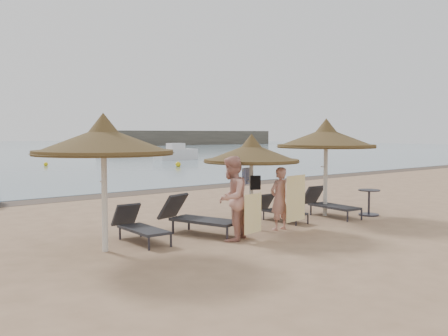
# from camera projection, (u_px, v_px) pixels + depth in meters

# --- Properties ---
(ground) EXTENTS (160.00, 160.00, 0.00)m
(ground) POSITION_uv_depth(u_px,v_px,m) (245.00, 236.00, 12.02)
(ground) COLOR tan
(ground) RESTS_ON ground
(wet_sand_strip) EXTENTS (200.00, 1.60, 0.01)m
(wet_sand_strip) POSITION_uv_depth(u_px,v_px,m) (84.00, 197.00, 19.28)
(wet_sand_strip) COLOR #4E3E32
(wet_sand_strip) RESTS_ON ground
(palapa_left) EXTENTS (2.93, 2.93, 2.90)m
(palapa_left) POSITION_uv_depth(u_px,v_px,m) (104.00, 141.00, 10.32)
(palapa_left) COLOR silver
(palapa_left) RESTS_ON ground
(palapa_center) EXTENTS (2.49, 2.49, 2.47)m
(palapa_center) POSITION_uv_depth(u_px,v_px,m) (251.00, 153.00, 12.80)
(palapa_center) COLOR silver
(palapa_center) RESTS_ON ground
(palapa_right) EXTENTS (2.95, 2.95, 2.92)m
(palapa_right) POSITION_uv_depth(u_px,v_px,m) (326.00, 138.00, 14.84)
(palapa_right) COLOR silver
(palapa_right) RESTS_ON ground
(lounger_far_left) EXTENTS (0.65, 1.84, 0.81)m
(lounger_far_left) POSITION_uv_depth(u_px,v_px,m) (138.00, 225.00, 11.46)
(lounger_far_left) COLOR #2A2932
(lounger_far_left) RESTS_ON ground
(lounger_near_left) EXTENTS (1.30, 2.24, 0.95)m
(lounger_near_left) POSITION_uv_depth(u_px,v_px,m) (195.00, 216.00, 12.29)
(lounger_near_left) COLOR #2A2932
(lounger_near_left) RESTS_ON ground
(lounger_near_right) EXTENTS (0.58, 1.64, 0.73)m
(lounger_near_right) POSITION_uv_depth(u_px,v_px,m) (278.00, 209.00, 14.14)
(lounger_near_right) COLOR #2A2932
(lounger_near_right) RESTS_ON ground
(lounger_far_right) EXTENTS (0.81, 1.98, 0.87)m
(lounger_far_right) POSITION_uv_depth(u_px,v_px,m) (328.00, 203.00, 14.91)
(lounger_far_right) COLOR #2A2932
(lounger_far_right) RESTS_ON ground
(side_table) EXTENTS (0.64, 0.64, 0.78)m
(side_table) POSITION_uv_depth(u_px,v_px,m) (369.00, 203.00, 15.05)
(side_table) COLOR #2A2932
(side_table) RESTS_ON ground
(person_left) EXTENTS (1.24, 1.09, 2.27)m
(person_left) POSITION_uv_depth(u_px,v_px,m) (232.00, 192.00, 11.49)
(person_left) COLOR tan
(person_left) RESTS_ON ground
(person_right) EXTENTS (0.88, 0.59, 1.88)m
(person_right) POSITION_uv_depth(u_px,v_px,m) (279.00, 194.00, 12.72)
(person_right) COLOR tan
(person_right) RESTS_ON ground
(towel_left) EXTENTS (0.65, 0.14, 0.92)m
(towel_left) POSITION_uv_depth(u_px,v_px,m) (253.00, 214.00, 11.47)
(towel_left) COLOR yellow
(towel_left) RESTS_ON ground
(towel_right) EXTENTS (0.84, 0.15, 1.18)m
(towel_right) POSITION_uv_depth(u_px,v_px,m) (296.00, 198.00, 12.76)
(towel_right) COLOR yellow
(towel_right) RESTS_ON ground
(bag_patterned) EXTENTS (0.35, 0.23, 0.42)m
(bag_patterned) POSITION_uv_depth(u_px,v_px,m) (247.00, 176.00, 12.98)
(bag_patterned) COLOR silver
(bag_patterned) RESTS_ON ground
(bag_dark) EXTENTS (0.27, 0.18, 0.36)m
(bag_dark) POSITION_uv_depth(u_px,v_px,m) (255.00, 183.00, 12.72)
(bag_dark) COLOR black
(bag_dark) RESTS_ON ground
(buoy_mid) EXTENTS (0.31, 0.31, 0.31)m
(buoy_mid) POSITION_uv_depth(u_px,v_px,m) (46.00, 164.00, 37.35)
(buoy_mid) COLOR yellow
(buoy_mid) RESTS_ON ground
(buoy_right) EXTENTS (0.39, 0.39, 0.39)m
(buoy_right) POSITION_uv_depth(u_px,v_px,m) (178.00, 164.00, 36.54)
(buoy_right) COLOR yellow
(buoy_right) RESTS_ON ground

